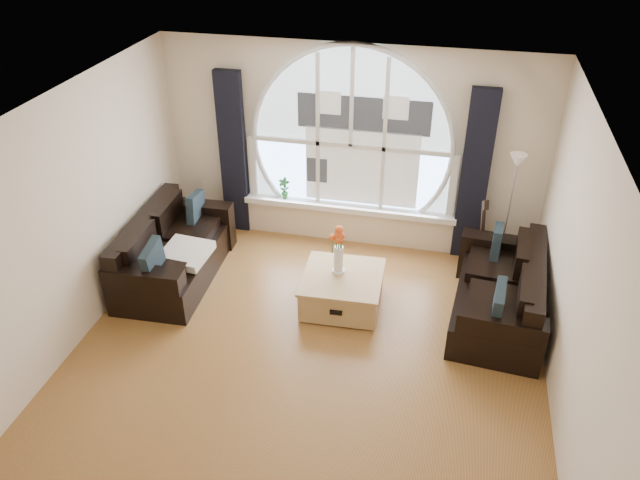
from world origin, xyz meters
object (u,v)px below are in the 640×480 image
(coffee_chest, at_px, (342,289))
(vase_flowers, at_px, (339,244))
(guitar, at_px, (481,234))
(sofa_right, at_px, (499,290))
(potted_plant, at_px, (284,188))
(sofa_left, at_px, (175,250))
(floor_lamp, at_px, (508,214))

(coffee_chest, height_order, vase_flowers, vase_flowers)
(vase_flowers, bearing_deg, guitar, 33.21)
(sofa_right, distance_m, guitar, 1.01)
(sofa_right, xyz_separation_m, potted_plant, (-2.88, 1.32, 0.30))
(coffee_chest, bearing_deg, sofa_left, 175.00)
(sofa_right, bearing_deg, sofa_left, -174.34)
(sofa_right, distance_m, floor_lamp, 1.16)
(sofa_right, xyz_separation_m, vase_flowers, (-1.84, -0.08, 0.40))
(vase_flowers, relative_size, guitar, 0.66)
(sofa_left, height_order, floor_lamp, floor_lamp)
(sofa_right, distance_m, potted_plant, 3.19)
(sofa_left, xyz_separation_m, coffee_chest, (2.16, -0.11, -0.17))
(sofa_left, height_order, vase_flowers, vase_flowers)
(vase_flowers, bearing_deg, floor_lamp, 31.39)
(potted_plant, bearing_deg, floor_lamp, -4.48)
(sofa_left, height_order, sofa_right, sofa_left)
(vase_flowers, height_order, floor_lamp, floor_lamp)
(sofa_left, xyz_separation_m, guitar, (3.72, 1.02, 0.13))
(coffee_chest, distance_m, guitar, 1.95)
(floor_lamp, bearing_deg, vase_flowers, -148.61)
(coffee_chest, distance_m, floor_lamp, 2.30)
(sofa_right, bearing_deg, floor_lamp, 91.18)
(coffee_chest, height_order, floor_lamp, floor_lamp)
(guitar, bearing_deg, floor_lamp, -0.97)
(vase_flowers, distance_m, potted_plant, 1.75)
(coffee_chest, bearing_deg, guitar, 33.86)
(sofa_left, bearing_deg, coffee_chest, -5.15)
(coffee_chest, distance_m, vase_flowers, 0.58)
(sofa_left, distance_m, potted_plant, 1.74)
(sofa_left, bearing_deg, potted_plant, 49.96)
(sofa_left, relative_size, potted_plant, 6.09)
(vase_flowers, bearing_deg, coffee_chest, -46.87)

